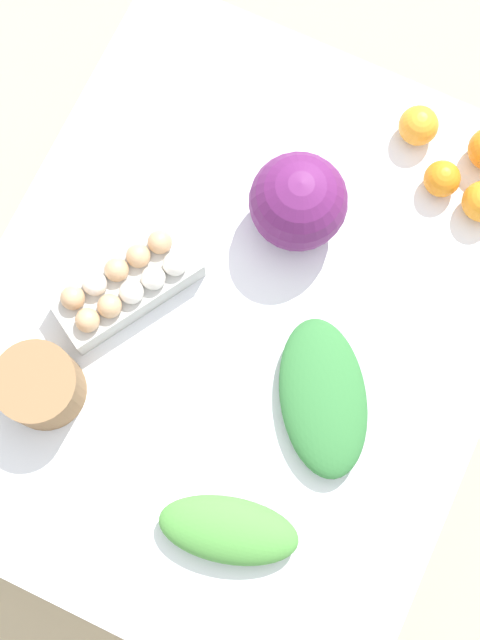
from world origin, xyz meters
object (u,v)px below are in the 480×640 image
(paper_bag, at_px, (40,386))
(greens_bunch_kale, at_px, (323,397))
(greens_bunch_dandelion, at_px, (229,530))
(orange_2, at_px, (442,179))
(orange_3, at_px, (419,126))
(egg_carton, at_px, (126,285))
(cabbage_purple, at_px, (298,202))

(paper_bag, relative_size, greens_bunch_kale, 0.50)
(greens_bunch_dandelion, relative_size, orange_2, 3.53)
(greens_bunch_kale, height_order, orange_3, orange_3)
(paper_bag, height_order, greens_bunch_kale, paper_bag)
(egg_carton, bearing_deg, greens_bunch_dandelion, -100.80)
(cabbage_purple, height_order, egg_carton, cabbage_purple)
(paper_bag, bearing_deg, orange_3, -28.83)
(paper_bag, xyz_separation_m, orange_3, (0.74, -0.41, -0.02))
(orange_2, relative_size, orange_3, 0.91)
(egg_carton, distance_m, greens_bunch_kale, 0.41)
(egg_carton, relative_size, greens_bunch_dandelion, 1.19)
(greens_bunch_dandelion, distance_m, orange_2, 0.75)
(greens_bunch_dandelion, height_order, orange_3, orange_3)
(greens_bunch_dandelion, relative_size, orange_3, 3.21)
(greens_bunch_dandelion, bearing_deg, cabbage_purple, 12.88)
(greens_bunch_dandelion, bearing_deg, orange_3, -0.54)
(greens_bunch_kale, relative_size, greens_bunch_dandelion, 1.18)
(cabbage_purple, xyz_separation_m, orange_2, (0.18, -0.22, -0.06))
(orange_2, bearing_deg, greens_bunch_dandelion, 173.23)
(greens_bunch_kale, bearing_deg, orange_3, 4.81)
(paper_bag, xyz_separation_m, greens_bunch_kale, (0.20, -0.46, -0.03))
(egg_carton, height_order, orange_2, egg_carton)
(paper_bag, relative_size, greens_bunch_dandelion, 0.60)
(greens_bunch_kale, height_order, orange_2, orange_2)
(cabbage_purple, xyz_separation_m, greens_bunch_kale, (-0.29, -0.18, -0.06))
(paper_bag, distance_m, orange_2, 0.83)
(cabbage_purple, bearing_deg, orange_3, -28.53)
(egg_carton, height_order, greens_bunch_kale, egg_carton)
(cabbage_purple, bearing_deg, paper_bag, 151.02)
(greens_bunch_kale, bearing_deg, greens_bunch_dandelion, 169.00)
(paper_bag, height_order, orange_2, paper_bag)
(orange_2, height_order, orange_3, orange_3)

